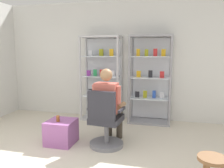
% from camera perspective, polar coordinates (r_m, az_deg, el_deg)
% --- Properties ---
extents(back_wall, '(6.00, 0.10, 2.70)m').
position_cam_1_polar(back_wall, '(5.19, 3.98, 6.03)').
color(back_wall, silver).
rests_on(back_wall, ground).
extents(display_cabinet_left, '(0.90, 0.45, 1.90)m').
position_cam_1_polar(display_cabinet_left, '(5.12, -2.60, 1.66)').
color(display_cabinet_left, '#B7B7BC').
rests_on(display_cabinet_left, ground).
extents(display_cabinet_right, '(0.90, 0.45, 1.90)m').
position_cam_1_polar(display_cabinet_right, '(4.92, 9.77, 1.28)').
color(display_cabinet_right, gray).
rests_on(display_cabinet_right, ground).
extents(office_chair, '(0.59, 0.56, 0.96)m').
position_cam_1_polar(office_chair, '(3.67, -1.74, -10.20)').
color(office_chair, slate).
rests_on(office_chair, ground).
extents(seated_shopkeeper, '(0.51, 0.59, 1.29)m').
position_cam_1_polar(seated_shopkeeper, '(3.73, -0.86, -4.79)').
color(seated_shopkeeper, '#3F382D').
rests_on(seated_shopkeeper, ground).
extents(storage_crate, '(0.45, 0.46, 0.40)m').
position_cam_1_polar(storage_crate, '(3.97, -12.86, -11.88)').
color(storage_crate, '#9E599E').
rests_on(storage_crate, ground).
extents(tea_glass, '(0.06, 0.06, 0.10)m').
position_cam_1_polar(tea_glass, '(3.84, -13.68, -8.60)').
color(tea_glass, brown).
rests_on(tea_glass, storage_crate).
extents(wooden_stool, '(0.32, 0.32, 0.41)m').
position_cam_1_polar(wooden_stool, '(2.83, 24.25, -18.21)').
color(wooden_stool, brown).
rests_on(wooden_stool, ground).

